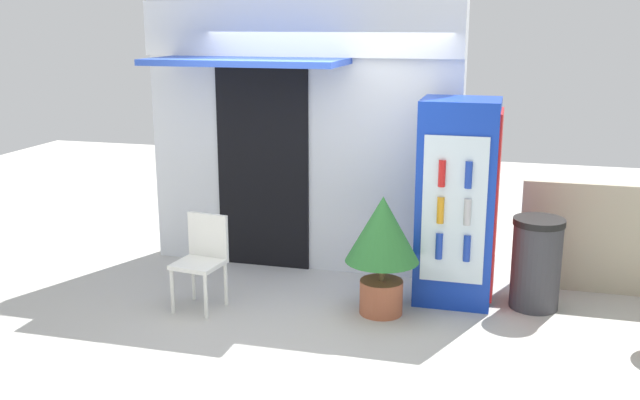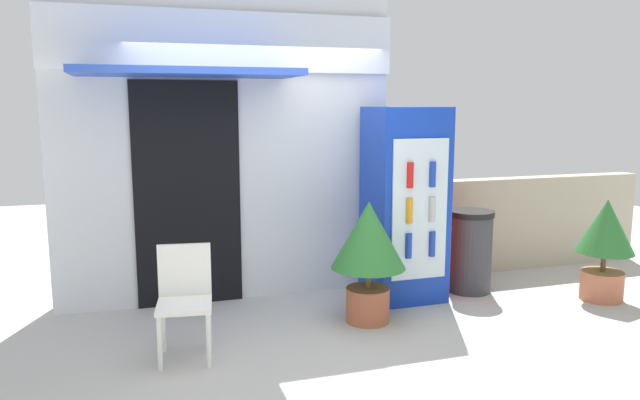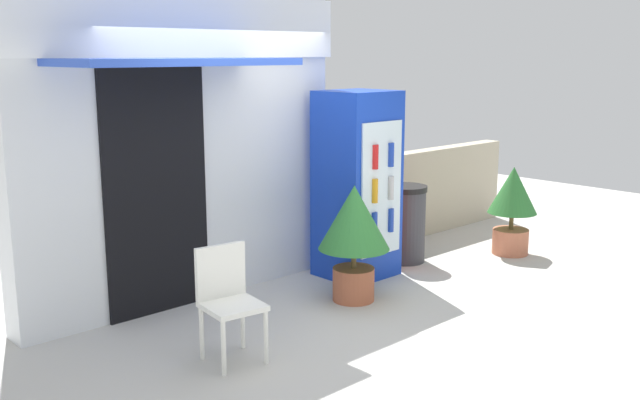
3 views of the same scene
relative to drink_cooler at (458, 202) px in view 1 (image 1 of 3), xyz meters
The scene contains 6 objects.
ground 1.84m from the drink_cooler, 151.14° to the right, with size 16.00×16.00×0.00m, color beige.
storefront_building 1.94m from the drink_cooler, 160.85° to the left, with size 3.32×1.19×3.24m.
drink_cooler is the anchor object (origin of this frame).
plastic_chair 2.43m from the drink_cooler, 160.55° to the right, with size 0.46×0.46×0.87m.
potted_plant_near_shop 0.86m from the drink_cooler, 138.62° to the right, with size 0.67×0.67×1.10m.
trash_bin 0.91m from the drink_cooler, ahead, with size 0.47×0.47×0.86m.
Camera 1 is at (1.83, -5.90, 2.62)m, focal length 40.54 mm.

